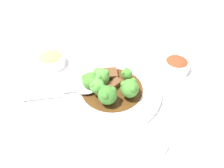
{
  "coord_description": "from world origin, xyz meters",
  "views": [
    {
      "loc": [
        -0.48,
        0.02,
        0.5
      ],
      "look_at": [
        0.0,
        0.0,
        0.03
      ],
      "focal_mm": 35.0,
      "sensor_mm": 36.0,
      "label": 1
    }
  ],
  "objects": [
    {
      "name": "beef_strip_2",
      "position": [
        0.06,
        -0.0,
        0.03
      ],
      "size": [
        0.05,
        0.04,
        0.01
      ],
      "color": "brown",
      "rests_on": "main_plate"
    },
    {
      "name": "paper_napkin",
      "position": [
        -0.21,
        0.09,
        0.0
      ],
      "size": [
        0.11,
        0.11,
        0.01
      ],
      "color": "white",
      "rests_on": "ground_plane"
    },
    {
      "name": "sauce_dish",
      "position": [
        -0.19,
        -0.1,
        0.01
      ],
      "size": [
        0.07,
        0.07,
        0.01
      ],
      "color": "white",
      "rests_on": "ground_plane"
    },
    {
      "name": "broccoli_floret_5",
      "position": [
        -0.0,
        0.07,
        0.05
      ],
      "size": [
        0.05,
        0.05,
        0.06
      ],
      "color": "#7FA84C",
      "rests_on": "main_plate"
    },
    {
      "name": "ground_plane",
      "position": [
        0.0,
        0.0,
        0.0
      ],
      "size": [
        4.0,
        4.0,
        0.0
      ],
      "primitive_type": "plane",
      "color": "silver"
    },
    {
      "name": "beef_strip_3",
      "position": [
        0.06,
        0.03,
        0.02
      ],
      "size": [
        0.06,
        0.05,
        0.01
      ],
      "color": "brown",
      "rests_on": "main_plate"
    },
    {
      "name": "broccoli_floret_4",
      "position": [
        -0.06,
        0.02,
        0.05
      ],
      "size": [
        0.06,
        0.06,
        0.06
      ],
      "color": "#7FA84C",
      "rests_on": "main_plate"
    },
    {
      "name": "serving_spoon",
      "position": [
        -0.01,
        0.1,
        0.03
      ],
      "size": [
        0.05,
        0.24,
        0.01
      ],
      "color": "silver",
      "rests_on": "main_plate"
    },
    {
      "name": "broccoli_floret_2",
      "position": [
        -0.04,
        -0.05,
        0.05
      ],
      "size": [
        0.05,
        0.05,
        0.06
      ],
      "color": "#7FA84C",
      "rests_on": "main_plate"
    },
    {
      "name": "beef_strip_1",
      "position": [
        0.0,
        -0.0,
        0.03
      ],
      "size": [
        0.07,
        0.07,
        0.02
      ],
      "color": "brown",
      "rests_on": "main_plate"
    },
    {
      "name": "main_plate",
      "position": [
        0.0,
        0.0,
        0.01
      ],
      "size": [
        0.31,
        0.31,
        0.02
      ],
      "color": "white",
      "rests_on": "ground_plane"
    },
    {
      "name": "broccoli_floret_1",
      "position": [
        0.02,
        0.03,
        0.05
      ],
      "size": [
        0.05,
        0.05,
        0.06
      ],
      "color": "#7FA84C",
      "rests_on": "main_plate"
    },
    {
      "name": "beef_strip_0",
      "position": [
        -0.0,
        -0.06,
        0.03
      ],
      "size": [
        0.05,
        0.04,
        0.02
      ],
      "color": "brown",
      "rests_on": "main_plate"
    },
    {
      "name": "broccoli_floret_0",
      "position": [
        0.03,
        -0.05,
        0.05
      ],
      "size": [
        0.04,
        0.04,
        0.05
      ],
      "color": "#8EB756",
      "rests_on": "main_plate"
    },
    {
      "name": "side_bowl_kimchi",
      "position": [
        0.1,
        -0.23,
        0.02
      ],
      "size": [
        0.09,
        0.09,
        0.05
      ],
      "color": "white",
      "rests_on": "ground_plane"
    },
    {
      "name": "side_bowl_appetizer",
      "position": [
        0.14,
        0.21,
        0.02
      ],
      "size": [
        0.1,
        0.1,
        0.05
      ],
      "color": "white",
      "rests_on": "ground_plane"
    },
    {
      "name": "broccoli_floret_3",
      "position": [
        -0.03,
        0.04,
        0.05
      ],
      "size": [
        0.05,
        0.05,
        0.06
      ],
      "color": "#8EB756",
      "rests_on": "main_plate"
    }
  ]
}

